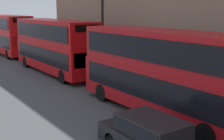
{
  "coord_description": "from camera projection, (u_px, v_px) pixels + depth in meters",
  "views": [
    {
      "loc": [
        -8.85,
        6.61,
        5.24
      ],
      "look_at": [
        0.48,
        20.13,
        1.97
      ],
      "focal_mm": 50.0,
      "sensor_mm": 36.0,
      "label": 1
    }
  ],
  "objects": [
    {
      "name": "car_hatchback",
      "position": [
        153.0,
        137.0,
        10.99
      ],
      "size": [
        1.82,
        4.56,
        1.44
      ],
      "color": "black",
      "rests_on": "ground"
    },
    {
      "name": "street_lamp",
      "position": [
        102.0,
        20.0,
        22.55
      ],
      "size": [
        0.44,
        0.44,
        7.22
      ],
      "color": "black",
      "rests_on": "ground"
    },
    {
      "name": "bus_trailing",
      "position": [
        7.0,
        33.0,
        35.63
      ],
      "size": [
        2.59,
        10.56,
        4.43
      ],
      "color": "red",
      "rests_on": "ground"
    },
    {
      "name": "bus_third_in_queue",
      "position": [
        55.0,
        44.0,
        25.22
      ],
      "size": [
        2.59,
        10.78,
        4.31
      ],
      "color": "#B20C0F",
      "rests_on": "ground"
    },
    {
      "name": "bus_second_in_queue",
      "position": [
        163.0,
        69.0,
        15.1
      ],
      "size": [
        2.59,
        10.57,
        4.2
      ],
      "color": "#A80F14",
      "rests_on": "ground"
    },
    {
      "name": "pedestrian",
      "position": [
        111.0,
        66.0,
        24.16
      ],
      "size": [
        0.36,
        0.36,
        1.77
      ],
      "color": "maroon",
      "rests_on": "ground"
    }
  ]
}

